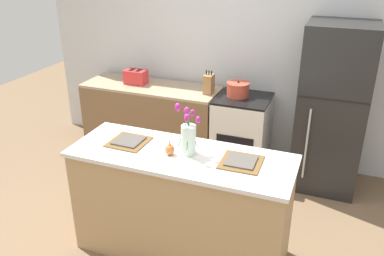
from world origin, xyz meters
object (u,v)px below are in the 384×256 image
refrigerator (332,109)px  knife_block (209,84)px  pear_figurine (170,149)px  plate_setting_right (241,162)px  stove_range (241,134)px  cooking_pot (238,89)px  toaster (136,77)px  plate_setting_left (129,141)px  flower_vase (188,136)px

refrigerator → knife_block: bearing=-179.7°
pear_figurine → plate_setting_right: size_ratio=0.40×
stove_range → cooking_pot: size_ratio=3.49×
toaster → cooking_pot: cooking_pot is taller
stove_range → refrigerator: refrigerator is taller
plate_setting_left → cooking_pot: size_ratio=1.21×
flower_vase → knife_block: flower_vase is taller
stove_range → refrigerator: size_ratio=0.50×
cooking_pot → pear_figurine: bearing=-93.4°
stove_range → refrigerator: 1.05m
plate_setting_left → toaster: size_ratio=1.12×
plate_setting_left → refrigerator: bearing=45.6°
stove_range → toaster: bearing=179.4°
stove_range → flower_vase: (-0.04, -1.57, 0.66)m
flower_vase → knife_block: bearing=103.3°
stove_range → toaster: 1.47m
cooking_pot → knife_block: (-0.34, -0.03, 0.03)m
cooking_pot → plate_setting_left: bearing=-107.8°
refrigerator → flower_vase: (-0.99, -1.57, 0.22)m
pear_figurine → plate_setting_left: size_ratio=0.40×
flower_vase → knife_block: size_ratio=1.58×
cooking_pot → flower_vase: bearing=-88.9°
refrigerator → cooking_pot: (-1.02, 0.02, 0.09)m
plate_setting_right → knife_block: knife_block is taller
flower_vase → toaster: bearing=129.8°
flower_vase → knife_block: (-0.37, 1.56, -0.10)m
knife_block → cooking_pot: bearing=4.7°
knife_block → plate_setting_right: bearing=-63.0°
knife_block → refrigerator: bearing=0.3°
pear_figurine → cooking_pot: bearing=86.6°
stove_range → knife_block: bearing=-179.0°
flower_vase → knife_block: 1.61m
stove_range → knife_block: (-0.41, -0.01, 0.56)m
flower_vase → toaster: (-1.32, 1.59, -0.12)m
stove_range → plate_setting_left: (-0.58, -1.57, 0.52)m
pear_figurine → plate_setting_right: 0.56m
plate_setting_left → toaster: 1.77m
plate_setting_right → flower_vase: bearing=-179.3°
pear_figurine → stove_range: bearing=84.0°
pear_figurine → refrigerator: bearing=55.6°
pear_figurine → plate_setting_left: 0.42m
refrigerator → plate_setting_right: refrigerator is taller
refrigerator → pear_figurine: 1.99m
stove_range → flower_vase: flower_vase is taller
flower_vase → pear_figurine: size_ratio=3.41×
plate_setting_left → plate_setting_right: (0.97, 0.00, 0.00)m
plate_setting_left → plate_setting_right: same height
flower_vase → refrigerator: bearing=57.7°
knife_block → pear_figurine: bearing=-81.7°
cooking_pot → knife_block: bearing=-175.3°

